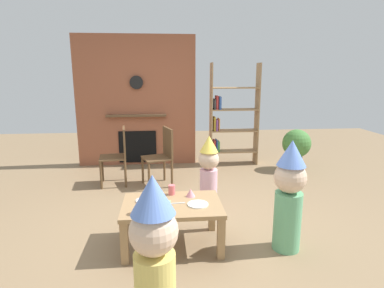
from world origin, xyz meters
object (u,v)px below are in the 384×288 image
(bookshelf, at_px, (230,119))
(birthday_cake_slice, at_px, (191,193))
(paper_cup_near_right, at_px, (172,190))
(dining_chair_left, at_px, (119,153))
(child_with_cone_hat, at_px, (154,255))
(paper_plate_rear, at_px, (198,204))
(coffee_table, at_px, (172,210))
(dining_chair_middle, at_px, (162,153))
(paper_cup_near_left, at_px, (140,208))
(paper_plate_front, at_px, (144,200))
(paper_cup_center, at_px, (168,206))
(potted_plant_tall, at_px, (296,145))
(child_by_the_chairs, at_px, (209,170))
(child_in_pink, at_px, (289,193))

(bookshelf, bearing_deg, birthday_cake_slice, -109.81)
(paper_cup_near_right, bearing_deg, dining_chair_left, 114.71)
(child_with_cone_hat, height_order, dining_chair_left, child_with_cone_hat)
(paper_plate_rear, xyz_separation_m, child_with_cone_hat, (-0.40, -1.09, 0.14))
(bookshelf, relative_size, dining_chair_left, 2.11)
(paper_plate_rear, bearing_deg, coffee_table, 167.66)
(bookshelf, relative_size, dining_chair_middle, 2.11)
(paper_cup_near_left, distance_m, dining_chair_middle, 2.05)
(paper_plate_front, bearing_deg, coffee_table, -17.60)
(paper_cup_center, relative_size, paper_plate_rear, 0.49)
(bookshelf, height_order, dining_chair_left, bookshelf)
(dining_chair_middle, bearing_deg, birthday_cake_slice, 81.72)
(birthday_cake_slice, xyz_separation_m, dining_chair_middle, (-0.29, 1.66, 0.02))
(coffee_table, relative_size, paper_plate_front, 5.95)
(dining_chair_left, bearing_deg, child_with_cone_hat, 94.47)
(dining_chair_middle, height_order, potted_plant_tall, dining_chair_middle)
(paper_plate_rear, relative_size, dining_chair_left, 0.23)
(coffee_table, height_order, dining_chair_middle, dining_chair_middle)
(dining_chair_middle, bearing_deg, potted_plant_tall, 175.55)
(bookshelf, height_order, coffee_table, bookshelf)
(birthday_cake_slice, relative_size, dining_chair_left, 0.11)
(bookshelf, xyz_separation_m, potted_plant_tall, (1.12, -0.48, -0.43))
(paper_cup_near_right, bearing_deg, paper_plate_front, -151.87)
(paper_cup_near_left, relative_size, paper_cup_center, 1.05)
(coffee_table, relative_size, paper_cup_near_right, 9.39)
(coffee_table, bearing_deg, dining_chair_left, 111.77)
(paper_plate_rear, bearing_deg, dining_chair_left, 117.30)
(bookshelf, xyz_separation_m, dining_chair_middle, (-1.28, -1.07, -0.37))
(paper_cup_center, distance_m, dining_chair_left, 2.22)
(bookshelf, distance_m, paper_plate_rear, 3.13)
(dining_chair_middle, bearing_deg, paper_cup_near_right, 75.22)
(child_by_the_chairs, bearing_deg, paper_plate_front, -14.70)
(birthday_cake_slice, relative_size, child_with_cone_hat, 0.09)
(paper_cup_near_right, height_order, birthday_cake_slice, paper_cup_near_right)
(paper_cup_near_right, bearing_deg, child_by_the_chairs, 54.14)
(child_in_pink, bearing_deg, potted_plant_tall, -105.67)
(paper_cup_near_left, xyz_separation_m, birthday_cake_slice, (0.50, 0.38, -0.01))
(paper_plate_rear, relative_size, potted_plant_tall, 0.28)
(child_with_cone_hat, bearing_deg, dining_chair_left, 18.67)
(child_in_pink, distance_m, child_by_the_chairs, 1.27)
(paper_cup_near_left, xyz_separation_m, paper_plate_rear, (0.55, 0.16, -0.05))
(coffee_table, bearing_deg, paper_cup_center, -104.51)
(dining_chair_left, bearing_deg, paper_cup_near_right, 107.72)
(paper_plate_rear, bearing_deg, child_in_pink, -7.71)
(paper_plate_front, xyz_separation_m, dining_chair_middle, (0.19, 1.74, 0.05))
(paper_plate_front, relative_size, child_with_cone_hat, 0.15)
(paper_cup_near_left, relative_size, child_by_the_chairs, 0.11)
(coffee_table, bearing_deg, child_in_pink, -8.76)
(paper_cup_near_left, relative_size, potted_plant_tall, 0.14)
(paper_cup_near_right, xyz_separation_m, potted_plant_tall, (2.30, 2.18, -0.05))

